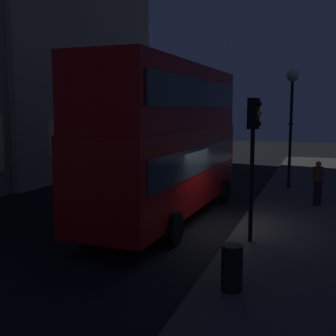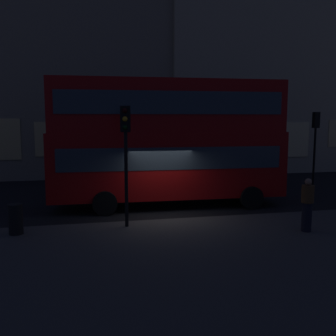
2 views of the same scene
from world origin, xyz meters
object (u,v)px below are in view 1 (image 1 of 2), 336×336
traffic_light_near_kerb (253,140)px  litter_bin (232,268)px  double_decker_bus (167,135)px  street_lamp (292,95)px  traffic_light_far_side (174,126)px  pedestrian (318,183)px

traffic_light_near_kerb → litter_bin: (-3.52, -0.13, -2.42)m
double_decker_bus → litter_bin: double_decker_bus is taller
traffic_light_near_kerb → street_lamp: street_lamp is taller
traffic_light_near_kerb → street_lamp: bearing=7.9°
traffic_light_far_side → litter_bin: size_ratio=4.23×
traffic_light_far_side → double_decker_bus: bearing=11.7°
double_decker_bus → litter_bin: (-5.62, -3.39, -2.37)m
traffic_light_near_kerb → traffic_light_far_side: 12.25m
traffic_light_near_kerb → litter_bin: 4.28m
double_decker_bus → traffic_light_near_kerb: double_decker_bus is taller
double_decker_bus → litter_bin: 6.98m
double_decker_bus → street_lamp: 8.05m
traffic_light_near_kerb → street_lamp: 9.21m
traffic_light_near_kerb → pedestrian: 6.25m
traffic_light_near_kerb → pedestrian: size_ratio=2.33×
traffic_light_far_side → litter_bin: 15.66m
traffic_light_near_kerb → traffic_light_far_side: bearing=39.3°
street_lamp → pedestrian: size_ratio=3.22×
traffic_light_near_kerb → litter_bin: bearing=-167.2°
street_lamp → litter_bin: size_ratio=5.76×
pedestrian → litter_bin: (-9.18, 1.61, -0.40)m
traffic_light_near_kerb → pedestrian: traffic_light_near_kerb is taller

